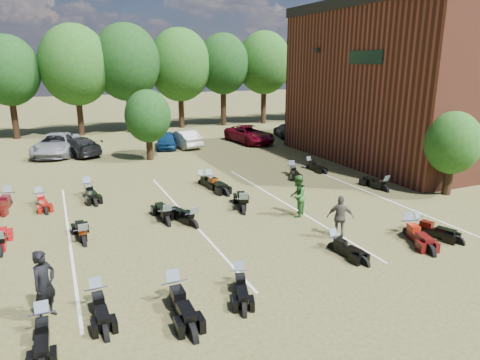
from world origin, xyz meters
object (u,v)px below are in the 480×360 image
car_4 (166,140)px  motorcycle_7 (1,254)px  person_grey (340,217)px  motorcycle_14 (9,206)px  person_green (297,196)px  person_black (44,285)px  motorcycle_0 (45,333)px  motorcycle_3 (175,302)px

car_4 → motorcycle_7: size_ratio=1.63×
person_grey → motorcycle_14: size_ratio=0.73×
person_green → person_grey: bearing=51.6°
car_4 → person_black: 23.74m
person_green → motorcycle_14: bearing=-73.4°
motorcycle_0 → motorcycle_3: bearing=2.5°
person_black → motorcycle_3: person_black is taller
motorcycle_0 → motorcycle_14: bearing=99.0°
car_4 → motorcycle_14: (-10.62, -10.99, -0.65)m
person_black → person_green: size_ratio=1.03×
person_green → motorcycle_14: size_ratio=0.79×
car_4 → person_green: person_green is taller
person_black → motorcycle_3: 3.57m
motorcycle_14 → motorcycle_7: bearing=-76.0°
motorcycle_14 → person_grey: bearing=-25.7°
person_black → person_grey: 10.69m
person_grey → motorcycle_0: (-10.71, -2.05, -0.88)m
motorcycle_0 → motorcycle_7: motorcycle_7 is taller
car_4 → motorcycle_3: (-5.56, -22.69, -0.65)m
car_4 → motorcycle_3: size_ratio=1.55×
motorcycle_14 → motorcycle_3: bearing=-54.0°
person_grey → motorcycle_7: size_ratio=0.75×
person_green → person_black: bearing=-22.0°
person_green → motorcycle_3: 8.53m
person_grey → motorcycle_7: 12.75m
person_green → person_grey: 2.84m
motorcycle_3 → motorcycle_14: motorcycle_3 is taller
car_4 → motorcycle_14: car_4 is taller
person_grey → motorcycle_3: 7.56m
motorcycle_3 → person_black: bearing=169.0°
motorcycle_7 → person_green: bearing=174.5°
motorcycle_0 → person_black: bearing=83.7°
person_green → motorcycle_0: person_green is taller
person_green → car_4: bearing=-129.0°
person_black → motorcycle_7: (-1.55, 4.99, -0.98)m
motorcycle_0 → person_green: bearing=26.2°
person_black → motorcycle_14: bearing=54.5°
car_4 → motorcycle_3: 23.37m
person_grey → motorcycle_3: person_grey is taller
motorcycle_3 → motorcycle_7: motorcycle_3 is taller
motorcycle_3 → motorcycle_7: (-4.92, 5.68, 0.00)m
person_grey → motorcycle_3: bearing=48.5°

